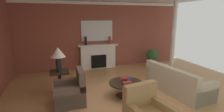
# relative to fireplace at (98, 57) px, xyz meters

# --- Properties ---
(ground_plane) EXTENTS (9.43, 9.43, 0.00)m
(ground_plane) POSITION_rel_fireplace_xyz_m (0.14, -3.14, -0.53)
(ground_plane) COLOR tan
(wall_fireplace) EXTENTS (7.85, 0.12, 3.00)m
(wall_fireplace) POSITION_rel_fireplace_xyz_m (0.14, 0.21, 0.97)
(wall_fireplace) COLOR brown
(wall_fireplace) RESTS_ON ground_plane
(crown_moulding) EXTENTS (7.85, 0.08, 0.12)m
(crown_moulding) POSITION_rel_fireplace_xyz_m (0.14, 0.13, 2.39)
(crown_moulding) COLOR white
(area_rug) EXTENTS (3.38, 2.45, 0.01)m
(area_rug) POSITION_rel_fireplace_xyz_m (0.11, -3.14, -0.52)
(area_rug) COLOR tan
(area_rug) RESTS_ON ground_plane
(fireplace) EXTENTS (1.80, 0.35, 1.12)m
(fireplace) POSITION_rel_fireplace_xyz_m (0.00, 0.00, 0.00)
(fireplace) COLOR white
(fireplace) RESTS_ON ground_plane
(mantel_mirror) EXTENTS (1.43, 0.04, 0.91)m
(mantel_mirror) POSITION_rel_fireplace_xyz_m (0.00, 0.12, 1.19)
(mantel_mirror) COLOR silver
(sofa) EXTENTS (1.18, 2.20, 0.85)m
(sofa) POSITION_rel_fireplace_xyz_m (1.75, -3.31, -0.23)
(sofa) COLOR #BCB299
(sofa) RESTS_ON ground_plane
(armchair_near_window) EXTENTS (0.80, 0.80, 0.95)m
(armchair_near_window) POSITION_rel_fireplace_xyz_m (-1.47, -3.09, -0.22)
(armchair_near_window) COLOR brown
(armchair_near_window) RESTS_ON ground_plane
(coffee_table) EXTENTS (1.00, 1.00, 0.45)m
(coffee_table) POSITION_rel_fireplace_xyz_m (0.11, -3.14, -0.20)
(coffee_table) COLOR #2D2319
(coffee_table) RESTS_ON ground_plane
(side_table) EXTENTS (0.56, 0.56, 0.70)m
(side_table) POSITION_rel_fireplace_xyz_m (-1.74, -2.27, -0.13)
(side_table) COLOR #2D2319
(side_table) RESTS_ON ground_plane
(table_lamp) EXTENTS (0.44, 0.44, 0.75)m
(table_lamp) POSITION_rel_fireplace_xyz_m (-1.74, -2.27, 0.69)
(table_lamp) COLOR black
(table_lamp) RESTS_ON side_table
(vase_mantel_left) EXTENTS (0.10, 0.10, 0.38)m
(vase_mantel_left) POSITION_rel_fireplace_xyz_m (-0.55, -0.05, 0.78)
(vase_mantel_left) COLOR black
(vase_mantel_left) RESTS_ON fireplace
(vase_mantel_right) EXTENTS (0.11, 0.11, 0.36)m
(vase_mantel_right) POSITION_rel_fireplace_xyz_m (0.55, -0.05, 0.76)
(vase_mantel_right) COLOR #9E3328
(vase_mantel_right) RESTS_ON fireplace
(book_red_cover) EXTENTS (0.24, 0.24, 0.03)m
(book_red_cover) POSITION_rel_fireplace_xyz_m (0.24, -2.97, -0.06)
(book_red_cover) COLOR navy
(book_red_cover) RESTS_ON coffee_table
(book_art_folio) EXTENTS (0.26, 0.15, 0.05)m
(book_art_folio) POSITION_rel_fireplace_xyz_m (0.07, -3.32, -0.02)
(book_art_folio) COLOR maroon
(book_art_folio) RESTS_ON coffee_table
(book_small_novel) EXTENTS (0.25, 0.23, 0.05)m
(book_small_novel) POSITION_rel_fireplace_xyz_m (0.08, -3.07, 0.03)
(book_small_novel) COLOR maroon
(book_small_novel) RESTS_ON coffee_table
(potted_plant) EXTENTS (0.56, 0.56, 0.83)m
(potted_plant) POSITION_rel_fireplace_xyz_m (2.57, -0.43, -0.04)
(potted_plant) COLOR #BCB29E
(potted_plant) RESTS_ON ground_plane
(column_white) EXTENTS (0.20, 0.20, 3.00)m
(column_white) POSITION_rel_fireplace_xyz_m (3.33, -0.89, 0.97)
(column_white) COLOR white
(column_white) RESTS_ON ground_plane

